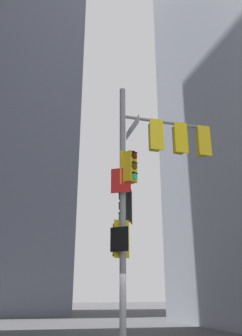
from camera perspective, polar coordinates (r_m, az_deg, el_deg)
The scene contains 2 objects.
building_mid_block at distance 41.46m, azimuth -16.74°, elevation 7.70°, with size 12.20×12.20×41.34m, color slate.
signal_pole_assembly at distance 11.25m, azimuth 3.98°, elevation -2.29°, with size 3.71×2.67×8.72m.
Camera 1 is at (-3.28, -9.82, 2.02)m, focal length 36.47 mm.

